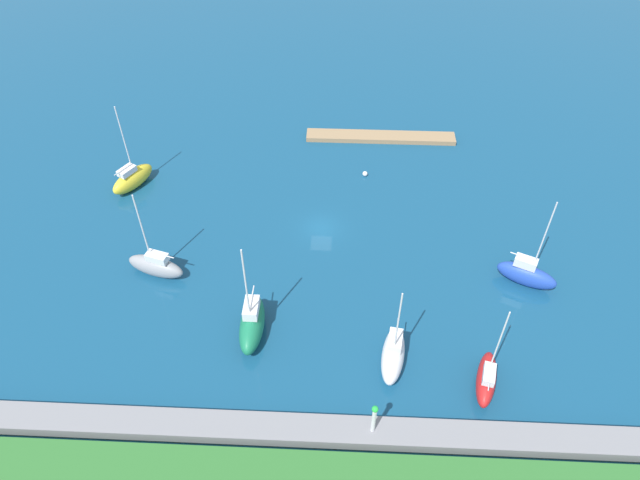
# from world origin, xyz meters

# --- Properties ---
(water) EXTENTS (160.00, 160.00, 0.00)m
(water) POSITION_xyz_m (0.00, 0.00, 0.00)
(water) COLOR navy
(water) RESTS_ON ground
(pier_dock) EXTENTS (20.98, 2.54, 0.66)m
(pier_dock) POSITION_xyz_m (-7.58, -19.02, 0.33)
(pier_dock) COLOR #997A56
(pier_dock) RESTS_ON ground
(breakwater) EXTENTS (70.37, 2.59, 1.24)m
(breakwater) POSITION_xyz_m (0.00, 26.15, 0.62)
(breakwater) COLOR gray
(breakwater) RESTS_ON ground
(harbor_beacon) EXTENTS (0.56, 0.56, 3.73)m
(harbor_beacon) POSITION_xyz_m (-5.48, 26.15, 3.39)
(harbor_beacon) COLOR silver
(harbor_beacon) RESTS_ON breakwater
(sailboat_gray_lone_north) EXTENTS (6.82, 3.70, 11.13)m
(sailboat_gray_lone_north) POSITION_xyz_m (17.61, 8.15, 1.34)
(sailboat_gray_lone_north) COLOR gray
(sailboat_gray_lone_north) RESTS_ON water
(sailboat_blue_off_beacon) EXTENTS (6.54, 4.39, 11.58)m
(sailboat_blue_off_beacon) POSITION_xyz_m (-22.23, 7.66, 1.43)
(sailboat_blue_off_beacon) COLOR #2347B2
(sailboat_blue_off_beacon) RESTS_ON water
(sailboat_white_lone_south) EXTENTS (3.08, 6.66, 10.51)m
(sailboat_white_lone_south) POSITION_xyz_m (-7.57, 18.48, 1.36)
(sailboat_white_lone_south) COLOR white
(sailboat_white_lone_south) RESTS_ON water
(sailboat_red_far_north) EXTENTS (3.14, 6.19, 10.48)m
(sailboat_red_far_north) POSITION_xyz_m (-15.94, 20.70, 1.28)
(sailboat_red_far_north) COLOR red
(sailboat_red_far_north) RESTS_ON water
(sailboat_yellow_near_pier) EXTENTS (5.03, 6.59, 11.58)m
(sailboat_yellow_near_pier) POSITION_xyz_m (24.38, -6.74, 1.38)
(sailboat_yellow_near_pier) COLOR yellow
(sailboat_yellow_near_pier) RESTS_ON water
(sailboat_green_outer_mooring) EXTENTS (2.41, 7.02, 12.15)m
(sailboat_green_outer_mooring) POSITION_xyz_m (6.14, 15.60, 1.54)
(sailboat_green_outer_mooring) COLOR #19724C
(sailboat_green_outer_mooring) RESTS_ON water
(mooring_buoy_white) EXTENTS (0.66, 0.66, 0.66)m
(mooring_buoy_white) POSITION_xyz_m (-5.29, -10.40, 0.33)
(mooring_buoy_white) COLOR white
(mooring_buoy_white) RESTS_ON water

